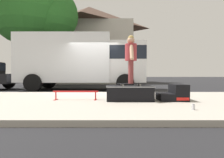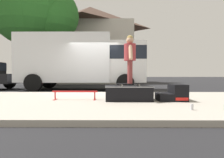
% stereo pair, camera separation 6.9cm
% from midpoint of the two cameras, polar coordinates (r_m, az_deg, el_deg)
% --- Properties ---
extents(ground_plane, '(140.00, 140.00, 0.00)m').
position_cam_midpoint_polar(ground_plane, '(8.61, -5.91, -4.42)').
color(ground_plane, black).
extents(sidewalk_slab, '(50.00, 5.00, 0.12)m').
position_cam_midpoint_polar(sidewalk_slab, '(5.66, -9.31, -6.81)').
color(sidewalk_slab, '#A8A093').
rests_on(sidewalk_slab, ground).
extents(skate_box, '(1.32, 0.73, 0.42)m').
position_cam_midpoint_polar(skate_box, '(5.42, 5.42, -4.14)').
color(skate_box, black).
rests_on(skate_box, sidewalk_slab).
extents(kicker_ramp, '(0.78, 0.71, 0.46)m').
position_cam_midpoint_polar(kicker_ramp, '(5.68, 18.46, -4.27)').
color(kicker_ramp, black).
rests_on(kicker_ramp, sidewalk_slab).
extents(grind_rail, '(1.33, 0.28, 0.27)m').
position_cam_midpoint_polar(grind_rail, '(5.65, -10.85, -4.22)').
color(grind_rail, red).
rests_on(grind_rail, sidewalk_slab).
extents(skateboard, '(0.80, 0.33, 0.07)m').
position_cam_midpoint_polar(skateboard, '(5.37, 5.81, -1.50)').
color(skateboard, black).
rests_on(skateboard, skate_box).
extents(skater_kid, '(0.33, 0.70, 1.37)m').
position_cam_midpoint_polar(skater_kid, '(5.40, 5.83, 7.21)').
color(skater_kid, brown).
rests_on(skater_kid, skateboard).
extents(soda_can_b, '(0.07, 0.07, 0.13)m').
position_cam_midpoint_polar(soda_can_b, '(4.31, 23.48, -7.79)').
color(soda_can_b, silver).
rests_on(soda_can_b, sidewalk_slab).
extents(box_truck, '(6.91, 2.63, 3.05)m').
position_cam_midpoint_polar(box_truck, '(10.88, -8.54, 5.72)').
color(box_truck, white).
rests_on(box_truck, ground).
extents(street_tree_main, '(6.87, 6.24, 9.34)m').
position_cam_midpoint_polar(street_tree_main, '(16.56, -22.27, 19.39)').
color(street_tree_main, brown).
rests_on(street_tree_main, ground).
extents(house_behind, '(9.54, 8.22, 8.40)m').
position_cam_midpoint_polar(house_behind, '(21.29, -6.62, 10.42)').
color(house_behind, beige).
rests_on(house_behind, ground).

